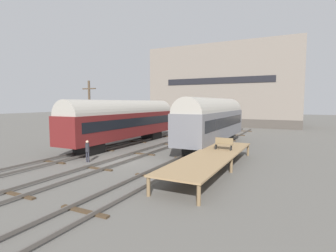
{
  "coord_description": "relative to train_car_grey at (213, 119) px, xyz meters",
  "views": [
    {
      "loc": [
        12.79,
        -17.17,
        4.76
      ],
      "look_at": [
        0.0,
        8.25,
        2.2
      ],
      "focal_mm": 28.0,
      "sensor_mm": 36.0,
      "label": 1
    }
  ],
  "objects": [
    {
      "name": "station_platform",
      "position": [
        2.82,
        -9.32,
        -1.95
      ],
      "size": [
        3.0,
        13.12,
        1.1
      ],
      "color": "#8C704C",
      "rests_on": "ground"
    },
    {
      "name": "bench",
      "position": [
        3.0,
        -6.89,
        -1.38
      ],
      "size": [
        1.4,
        0.4,
        0.91
      ],
      "color": "brown",
      "rests_on": "station_platform"
    },
    {
      "name": "train_car_maroon",
      "position": [
        -9.22,
        -2.87,
        -0.12
      ],
      "size": [
        3.02,
        17.65,
        5.03
      ],
      "color": "black",
      "rests_on": "ground"
    },
    {
      "name": "utility_pole",
      "position": [
        -12.18,
        -5.32,
        0.73
      ],
      "size": [
        1.8,
        0.24,
        7.09
      ],
      "color": "#473828",
      "rests_on": "ground"
    },
    {
      "name": "track_right",
      "position": [
        -0.0,
        -9.69,
        -2.83
      ],
      "size": [
        2.6,
        60.0,
        0.26
      ],
      "color": "#4C4742",
      "rests_on": "ground"
    },
    {
      "name": "track_middle",
      "position": [
        -4.61,
        -9.69,
        -2.83
      ],
      "size": [
        2.6,
        60.0,
        0.26
      ],
      "color": "#4C4742",
      "rests_on": "ground"
    },
    {
      "name": "person_worker",
      "position": [
        -6.8,
        -11.36,
        -1.91
      ],
      "size": [
        0.32,
        0.32,
        1.76
      ],
      "color": "#282833",
      "rests_on": "ground"
    },
    {
      "name": "track_left",
      "position": [
        -9.22,
        -9.69,
        -2.83
      ],
      "size": [
        2.6,
        60.0,
        0.26
      ],
      "color": "#4C4742",
      "rests_on": "ground"
    },
    {
      "name": "ground_plane",
      "position": [
        -4.61,
        -9.69,
        -2.97
      ],
      "size": [
        200.0,
        200.0,
        0.0
      ],
      "primitive_type": "plane",
      "color": "#56544F"
    },
    {
      "name": "train_car_grey",
      "position": [
        0.0,
        0.0,
        0.0
      ],
      "size": [
        3.01,
        15.28,
        5.24
      ],
      "color": "black",
      "rests_on": "ground"
    },
    {
      "name": "warehouse_building",
      "position": [
        -6.45,
        29.92,
        5.22
      ],
      "size": [
        30.49,
        12.61,
        16.39
      ],
      "color": "#46403A",
      "rests_on": "ground"
    }
  ]
}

